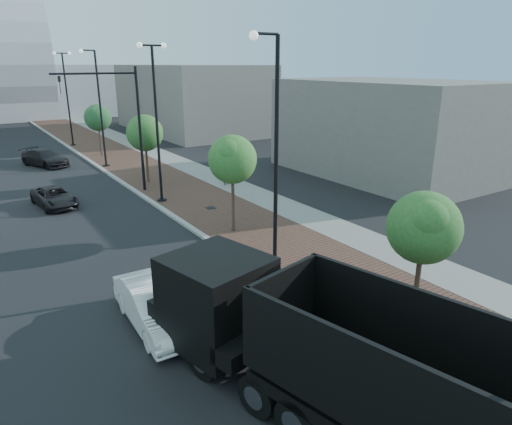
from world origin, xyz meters
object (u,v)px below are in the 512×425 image
dump_truck (310,356)px  dark_car_mid (54,197)px  white_sedan (155,305)px  pedestrian (225,175)px

dump_truck → dark_car_mid: size_ratio=3.34×
dump_truck → white_sedan: bearing=94.2°
white_sedan → pedestrian: pedestrian is taller
white_sedan → dark_car_mid: size_ratio=1.09×
white_sedan → pedestrian: (10.67, 14.26, 0.11)m
dump_truck → pedestrian: bearing=52.4°
dark_car_mid → pedestrian: bearing=-15.1°
dark_car_mid → white_sedan: bearing=-96.1°
white_sedan → pedestrian: size_ratio=2.64×
dump_truck → white_sedan: size_ratio=3.06×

